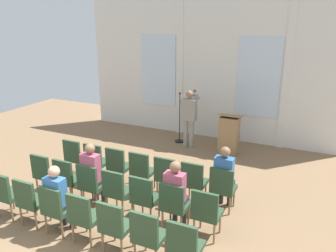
# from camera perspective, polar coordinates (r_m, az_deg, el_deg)

# --- Properties ---
(rear_partition) EXTENTS (8.04, 0.14, 4.24)m
(rear_partition) POSITION_cam_1_polar(r_m,az_deg,el_deg) (10.45, 6.65, 9.42)
(rear_partition) COLOR silver
(rear_partition) RESTS_ON ground
(speaker) EXTENTS (0.50, 0.69, 1.69)m
(speaker) POSITION_cam_1_polar(r_m,az_deg,el_deg) (9.66, 3.62, 1.95)
(speaker) COLOR gray
(speaker) RESTS_ON ground
(mic_stand) EXTENTS (0.28, 0.28, 1.55)m
(mic_stand) POSITION_cam_1_polar(r_m,az_deg,el_deg) (10.23, 1.97, -0.92)
(mic_stand) COLOR black
(mic_stand) RESTS_ON ground
(lectern) EXTENTS (0.60, 0.48, 1.16)m
(lectern) POSITION_cam_1_polar(r_m,az_deg,el_deg) (9.47, 10.36, -1.39)
(lectern) COLOR #93724C
(lectern) RESTS_ON ground
(chair_r0_c0) EXTENTS (0.46, 0.44, 0.94)m
(chair_r0_c0) POSITION_cam_1_polar(r_m,az_deg,el_deg) (8.24, -15.51, -4.86)
(chair_r0_c0) COLOR olive
(chair_r0_c0) RESTS_ON ground
(chair_r0_c1) EXTENTS (0.46, 0.44, 0.94)m
(chair_r0_c1) POSITION_cam_1_polar(r_m,az_deg,el_deg) (7.89, -12.16, -5.64)
(chair_r0_c1) COLOR olive
(chair_r0_c1) RESTS_ON ground
(chair_r0_c2) EXTENTS (0.46, 0.44, 0.94)m
(chair_r0_c2) POSITION_cam_1_polar(r_m,az_deg,el_deg) (7.56, -8.51, -6.48)
(chair_r0_c2) COLOR olive
(chair_r0_c2) RESTS_ON ground
(chair_r0_c3) EXTENTS (0.46, 0.44, 0.94)m
(chair_r0_c3) POSITION_cam_1_polar(r_m,az_deg,el_deg) (7.27, -4.52, -7.35)
(chair_r0_c3) COLOR olive
(chair_r0_c3) RESTS_ON ground
(chair_r0_c4) EXTENTS (0.46, 0.44, 0.94)m
(chair_r0_c4) POSITION_cam_1_polar(r_m,az_deg,el_deg) (7.02, -0.22, -8.25)
(chair_r0_c4) COLOR olive
(chair_r0_c4) RESTS_ON ground
(chair_r0_c5) EXTENTS (0.46, 0.44, 0.94)m
(chair_r0_c5) POSITION_cam_1_polar(r_m,az_deg,el_deg) (6.81, 4.40, -9.16)
(chair_r0_c5) COLOR olive
(chair_r0_c5) RESTS_ON ground
(chair_r0_c6) EXTENTS (0.46, 0.44, 0.94)m
(chair_r0_c6) POSITION_cam_1_polar(r_m,az_deg,el_deg) (6.65, 9.30, -10.06)
(chair_r0_c6) COLOR olive
(chair_r0_c6) RESTS_ON ground
(audience_r0_c6) EXTENTS (0.36, 0.39, 1.33)m
(audience_r0_c6) POSITION_cam_1_polar(r_m,az_deg,el_deg) (6.63, 9.58, -8.21)
(audience_r0_c6) COLOR #2D2D33
(audience_r0_c6) RESTS_ON ground
(chair_r1_c0) EXTENTS (0.46, 0.44, 0.94)m
(chair_r1_c0) POSITION_cam_1_polar(r_m,az_deg,el_deg) (7.60, -20.23, -7.31)
(chair_r1_c0) COLOR olive
(chair_r1_c0) RESTS_ON ground
(chair_r1_c1) EXTENTS (0.46, 0.44, 0.94)m
(chair_r1_c1) POSITION_cam_1_polar(r_m,az_deg,el_deg) (7.21, -16.82, -8.33)
(chair_r1_c1) COLOR olive
(chair_r1_c1) RESTS_ON ground
(chair_r1_c2) EXTENTS (0.46, 0.44, 0.94)m
(chair_r1_c2) POSITION_cam_1_polar(r_m,az_deg,el_deg) (6.86, -13.01, -9.42)
(chair_r1_c2) COLOR olive
(chair_r1_c2) RESTS_ON ground
(audience_r1_c2) EXTENTS (0.36, 0.39, 1.34)m
(audience_r1_c2) POSITION_cam_1_polar(r_m,az_deg,el_deg) (6.82, -12.72, -7.59)
(audience_r1_c2) COLOR #2D2D33
(audience_r1_c2) RESTS_ON ground
(chair_r1_c3) EXTENTS (0.46, 0.44, 0.94)m
(chair_r1_c3) POSITION_cam_1_polar(r_m,az_deg,el_deg) (6.54, -8.77, -10.57)
(chair_r1_c3) COLOR olive
(chair_r1_c3) RESTS_ON ground
(chair_r1_c4) EXTENTS (0.46, 0.44, 0.94)m
(chair_r1_c4) POSITION_cam_1_polar(r_m,az_deg,el_deg) (6.26, -4.10, -11.78)
(chair_r1_c4) COLOR olive
(chair_r1_c4) RESTS_ON ground
(chair_r1_c5) EXTENTS (0.46, 0.44, 0.94)m
(chair_r1_c5) POSITION_cam_1_polar(r_m,az_deg,el_deg) (6.02, 1.02, -12.99)
(chair_r1_c5) COLOR olive
(chair_r1_c5) RESTS_ON ground
(audience_r1_c5) EXTENTS (0.36, 0.39, 1.31)m
(audience_r1_c5) POSITION_cam_1_polar(r_m,az_deg,el_deg) (5.99, 1.36, -11.04)
(audience_r1_c5) COLOR #2D2D33
(audience_r1_c5) RESTS_ON ground
(chair_r1_c6) EXTENTS (0.46, 0.44, 0.94)m
(chair_r1_c6) POSITION_cam_1_polar(r_m,az_deg,el_deg) (5.84, 6.56, -14.19)
(chair_r1_c6) COLOR olive
(chair_r1_c6) RESTS_ON ground
(chair_r2_c0) EXTENTS (0.46, 0.44, 0.94)m
(chair_r2_c0) POSITION_cam_1_polar(r_m,az_deg,el_deg) (7.04, -25.83, -10.12)
(chair_r2_c0) COLOR olive
(chair_r2_c0) RESTS_ON ground
(chair_r2_c1) EXTENTS (0.46, 0.44, 0.94)m
(chair_r2_c1) POSITION_cam_1_polar(r_m,az_deg,el_deg) (6.62, -22.45, -11.46)
(chair_r2_c1) COLOR olive
(chair_r2_c1) RESTS_ON ground
(chair_r2_c2) EXTENTS (0.46, 0.44, 0.94)m
(chair_r2_c2) POSITION_cam_1_polar(r_m,az_deg,el_deg) (6.23, -18.58, -12.91)
(chair_r2_c2) COLOR olive
(chair_r2_c2) RESTS_ON ground
(audience_r2_c2) EXTENTS (0.36, 0.39, 1.28)m
(audience_r2_c2) POSITION_cam_1_polar(r_m,az_deg,el_deg) (6.19, -18.21, -11.16)
(audience_r2_c2) COLOR #2D2D33
(audience_r2_c2) RESTS_ON ground
(chair_r2_c3) EXTENTS (0.46, 0.44, 0.94)m
(chair_r2_c3) POSITION_cam_1_polar(r_m,az_deg,el_deg) (5.87, -14.17, -14.49)
(chair_r2_c3) COLOR olive
(chair_r2_c3) RESTS_ON ground
(chair_r2_c4) EXTENTS (0.46, 0.44, 0.94)m
(chair_r2_c4) POSITION_cam_1_polar(r_m,az_deg,el_deg) (5.56, -9.15, -16.16)
(chair_r2_c4) COLOR olive
(chair_r2_c4) RESTS_ON ground
(chair_r2_c5) EXTENTS (0.46, 0.44, 0.94)m
(chair_r2_c5) POSITION_cam_1_polar(r_m,az_deg,el_deg) (5.29, -3.49, -17.86)
(chair_r2_c5) COLOR olive
(chair_r2_c5) RESTS_ON ground
(chair_r2_c6) EXTENTS (0.46, 0.44, 0.94)m
(chair_r2_c6) POSITION_cam_1_polar(r_m,az_deg,el_deg) (5.09, 2.82, -19.54)
(chair_r2_c6) COLOR olive
(chair_r2_c6) RESTS_ON ground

